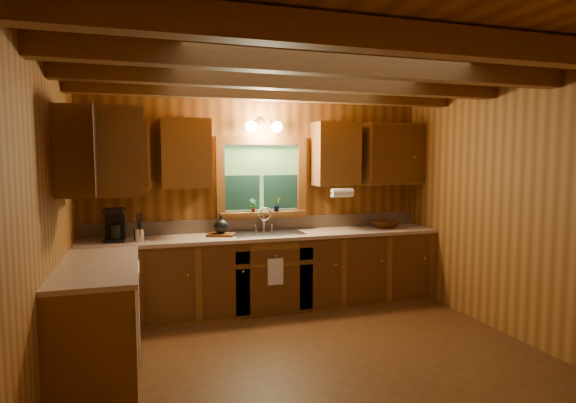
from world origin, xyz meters
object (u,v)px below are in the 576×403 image
Objects in this scene: coffee_maker at (115,225)px; wicker_basket at (384,224)px; sink at (268,237)px; cutting_board at (221,235)px.

wicker_basket is at bearing 5.87° from coffee_maker.
coffee_maker is (-1.69, 0.01, 0.22)m from sink.
cutting_board is 2.11m from wicker_basket.
wicker_basket is (2.11, 0.01, 0.03)m from cutting_board.
cutting_board is at bearing -179.71° from wicker_basket.
sink is 0.55m from cutting_board.
coffee_maker is at bearing -179.76° from wicker_basket.
coffee_maker is at bearing 179.62° from sink.
cutting_board is 0.84× the size of wicker_basket.
coffee_maker is 3.25m from wicker_basket.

